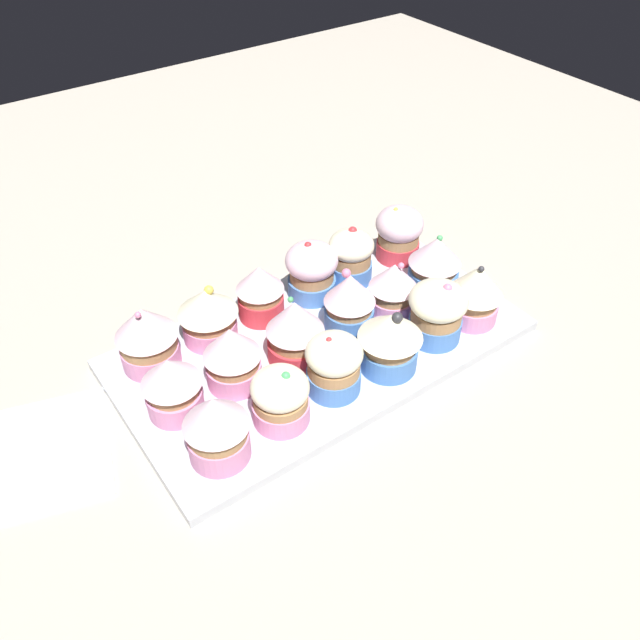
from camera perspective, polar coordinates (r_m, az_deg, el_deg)
ground_plane at (r=74.46cm, az=0.00°, el=-3.32°), size 180.00×180.00×3.00cm
baking_tray at (r=73.01cm, az=0.00°, el=-2.14°), size 44.41×23.91×1.20cm
cupcake_0 at (r=83.62cm, az=6.88°, el=7.58°), size 6.00×6.00×7.32cm
cupcake_1 at (r=79.20cm, az=2.72°, el=5.58°), size 5.47×5.47×7.14cm
cupcake_2 at (r=76.68cm, az=-0.73°, el=4.40°), size 6.19×6.19×7.30cm
cupcake_3 at (r=73.87cm, az=-5.23°, el=2.50°), size 5.46×5.46×6.94cm
cupcake_4 at (r=71.74cm, az=-9.73°, el=0.56°), size 6.62×6.62×6.93cm
cupcake_5 at (r=69.70cm, az=-14.84°, el=-1.37°), size 6.50×6.50×7.74cm
cupcake_6 at (r=79.06cm, az=9.96°, el=4.96°), size 6.28×6.28×7.28cm
cupcake_7 at (r=74.59cm, az=6.36°, el=2.79°), size 5.53×5.53×7.00cm
cupcake_8 at (r=72.22cm, az=2.42°, el=1.78°), size 5.74×5.74×7.62cm
cupcake_9 at (r=68.05cm, az=-2.18°, el=-0.90°), size 6.17×6.17×7.88cm
cupcake_10 at (r=66.25cm, az=-7.77°, el=-2.97°), size 5.92×5.92×7.25cm
cupcake_11 at (r=64.72cm, az=-12.91°, el=-5.33°), size 5.93×5.93×6.85cm
cupcake_12 at (r=74.94cm, az=13.42°, el=2.41°), size 6.25×6.25×7.65cm
cupcake_13 at (r=71.80cm, az=10.15°, el=0.79°), size 6.42×6.42×7.40cm
cupcake_14 at (r=67.51cm, az=6.11°, el=-1.70°), size 6.74×6.74×7.53cm
cupcake_15 at (r=65.08cm, az=1.21°, el=-3.85°), size 5.78×5.78×6.89cm
cupcake_16 at (r=62.58cm, az=-3.47°, el=-6.72°), size 5.65×5.65×6.44cm
cupcake_17 at (r=59.73cm, az=-9.00°, el=-9.16°), size 6.12×6.12×7.54cm
napkin at (r=68.63cm, az=-23.14°, el=-10.56°), size 15.96×16.67×0.60cm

